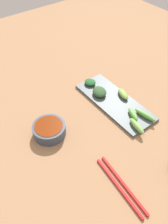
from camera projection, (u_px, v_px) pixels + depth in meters
tabletop at (89, 117)px, 0.96m from camera, size 2.10×2.10×0.02m
sauce_bowl at (49, 129)px, 0.88m from camera, size 0.12×0.12×0.04m
serving_plate at (114, 102)px, 1.00m from camera, size 0.14×0.36×0.01m
broccoli_stalk_0 at (137, 126)px, 0.89m from camera, size 0.04×0.09×0.02m
broccoli_stalk_1 at (123, 94)px, 1.01m from camera, size 0.05×0.08×0.02m
broccoli_stalk_2 at (145, 115)px, 0.93m from camera, size 0.04×0.10×0.02m
broccoli_leafy_3 at (99, 92)px, 1.02m from camera, size 0.08×0.08×0.03m
broccoli_leafy_4 at (90, 82)px, 1.07m from camera, size 0.05×0.06×0.02m
broccoli_stalk_5 at (133, 114)px, 0.93m from camera, size 0.04×0.07×0.02m
chopsticks at (121, 186)px, 0.74m from camera, size 0.05×0.23×0.01m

